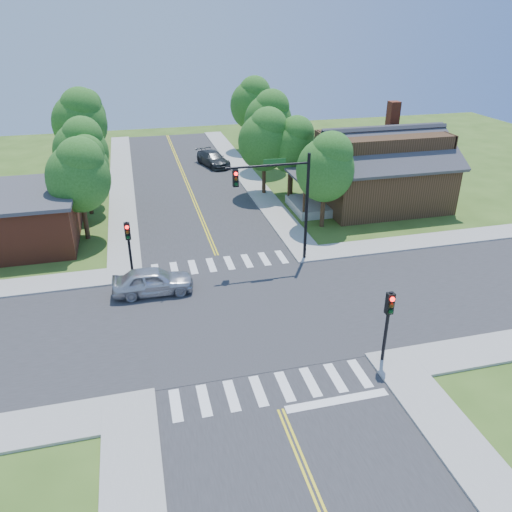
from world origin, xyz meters
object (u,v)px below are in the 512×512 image
object	(u,v)px
signal_mast_ne	(282,192)
house_ne	(380,166)
signal_pole_se	(389,314)
car_dgrey	(213,159)
signal_pole_nw	(128,240)
car_silver	(153,281)

from	to	relation	value
signal_mast_ne	house_ne	xyz separation A→B (m)	(11.19, 8.65, -1.52)
signal_pole_se	house_ne	bearing A→B (deg)	64.42
signal_mast_ne	car_dgrey	size ratio (longest dim) A/B	1.32
car_dgrey	signal_mast_ne	bearing A→B (deg)	-106.05
signal_mast_ne	car_dgrey	bearing A→B (deg)	91.00
signal_pole_nw	house_ne	size ratio (longest dim) A/B	0.29
signal_pole_se	signal_pole_nw	distance (m)	15.84
signal_pole_se	car_silver	size ratio (longest dim) A/B	0.80
signal_pole_nw	car_silver	world-z (taller)	signal_pole_nw
signal_mast_ne	signal_pole_se	world-z (taller)	signal_mast_ne
house_ne	car_silver	size ratio (longest dim) A/B	2.76
house_ne	car_dgrey	distance (m)	19.08
house_ne	car_dgrey	size ratio (longest dim) A/B	2.38
signal_pole_se	house_ne	world-z (taller)	house_ne
signal_mast_ne	signal_pole_se	distance (m)	11.55
signal_mast_ne	signal_pole_se	xyz separation A→B (m)	(1.69, -11.21, -2.19)
signal_pole_nw	house_ne	world-z (taller)	house_ne
house_ne	signal_mast_ne	bearing A→B (deg)	-142.32
house_ne	car_silver	world-z (taller)	house_ne
signal_pole_nw	car_silver	bearing A→B (deg)	-61.39
signal_pole_nw	car_dgrey	xyz separation A→B (m)	(9.10, 23.58, -1.92)
signal_pole_se	house_ne	xyz separation A→B (m)	(9.51, 19.86, 0.67)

